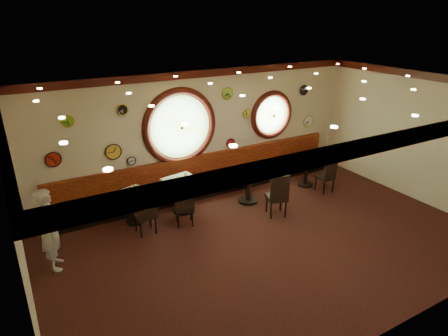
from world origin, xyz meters
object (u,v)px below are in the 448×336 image
Objects in this scene: condiment_a_pepper at (131,191)px; condiment_a_bottle at (135,188)px; condiment_c_bottle at (249,166)px; condiment_d_pepper at (306,159)px; condiment_a_salt at (130,190)px; table_b at (182,191)px; chair_d at (328,173)px; condiment_c_pepper at (247,169)px; table_a at (134,204)px; condiment_b_salt at (177,177)px; condiment_d_salt at (305,159)px; condiment_b_pepper at (186,178)px; chair_c at (278,193)px; chair_b at (184,204)px; condiment_b_bottle at (185,175)px; condiment_d_bottle at (306,156)px; chair_a at (146,210)px; table_d at (306,170)px; waiter at (50,229)px; condiment_c_salt at (245,169)px; table_c at (248,183)px.

condiment_a_pepper is 0.09m from condiment_a_bottle.
condiment_c_bottle is (2.85, -0.32, 0.10)m from condiment_a_bottle.
condiment_a_salt is at bearing 175.00° from condiment_d_pepper.
condiment_a_pepper is 0.88× the size of condiment_d_pepper.
chair_d is at bearing -13.85° from table_b.
table_a is at bearing 171.97° from condiment_c_pepper.
condiment_a_bottle is at bearing 175.65° from table_b.
condiment_c_bottle reaches higher than condiment_a_salt.
condiment_b_salt is 3.60m from condiment_d_salt.
condiment_d_pepper is (3.48, -0.19, -0.09)m from condiment_b_pepper.
chair_c is 6.80× the size of condiment_a_salt.
chair_d reaches higher than table_b.
table_b is 8.94× the size of condiment_a_salt.
chair_b reaches higher than table_b.
condiment_a_bottle is (-2.93, 1.44, 0.21)m from chair_c.
chair_d is at bearing -14.81° from condiment_b_bottle.
condiment_c_pepper is (2.83, -0.47, 0.09)m from condiment_a_salt.
condiment_d_pepper is 1.84m from condiment_c_bottle.
condiment_b_salt is 3.74m from condiment_d_bottle.
condiment_b_pepper reaches higher than condiment_a_pepper.
condiment_a_salt is (-0.10, 0.74, 0.22)m from chair_a.
condiment_c_bottle reaches higher than table_d.
chair_c is 1.08m from condiment_c_pepper.
condiment_d_salt is 6.53m from waiter.
condiment_b_salt is at bearing 140.66° from table_b.
table_b is 1.01× the size of table_d.
condiment_c_salt is 1.91m from condiment_d_salt.
table_d is at bearing -4.24° from table_a.
condiment_d_salt is at bearing -159.53° from condiment_d_pepper.
condiment_d_salt is 1.77m from condiment_c_bottle.
chair_d reaches higher than table_a.
condiment_c_salt is at bearing -158.51° from condiment_c_bottle.
condiment_c_bottle is (-2.04, 0.69, 0.37)m from chair_d.
table_a is at bearing 172.67° from condiment_c_salt.
condiment_b_pepper is (0.08, -0.08, 0.35)m from table_b.
chair_c is at bearing -148.38° from condiment_d_pepper.
condiment_a_pepper is (-4.96, 1.01, 0.23)m from chair_d.
condiment_a_salt is at bearing 97.91° from chair_a.
condiment_d_salt reaches higher than table_a.
condiment_a_salt reaches higher than table_a.
condiment_a_pepper is 1.32m from condiment_b_bottle.
condiment_d_bottle is at bearing -2.48° from table_b.
waiter is at bearing -172.33° from chair_a.
condiment_c_bottle is 1.92m from condiment_d_bottle.
table_a is at bearing 171.41° from table_c.
condiment_b_pepper is at bearing 162.53° from chair_c.
chair_b is at bearing -117.38° from condiment_b_bottle.
condiment_a_bottle is at bearing -30.84° from condiment_a_salt.
condiment_c_pepper is 0.49× the size of condiment_d_bottle.
table_d is 7.61× the size of condiment_d_salt.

